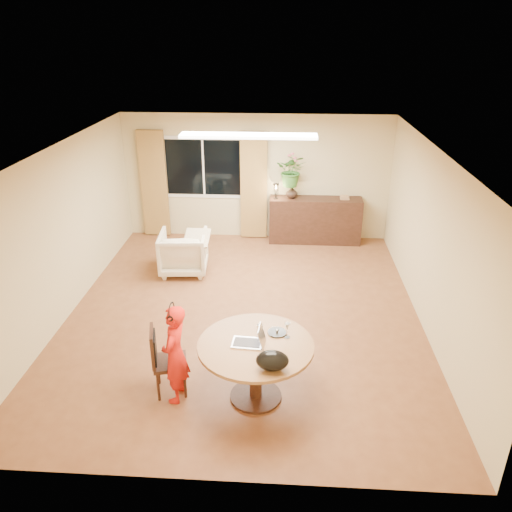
{
  "coord_description": "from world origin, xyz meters",
  "views": [
    {
      "loc": [
        0.62,
        -6.82,
        4.15
      ],
      "look_at": [
        0.21,
        -0.2,
        1.09
      ],
      "focal_mm": 35.0,
      "sensor_mm": 36.0,
      "label": 1
    }
  ],
  "objects": [
    {
      "name": "curtain_left",
      "position": [
        -2.15,
        3.15,
        1.15
      ],
      "size": [
        0.55,
        0.08,
        2.25
      ],
      "primitive_type": "cube",
      "color": "brown",
      "rests_on": "wall_back"
    },
    {
      "name": "laptop",
      "position": [
        0.22,
        -1.97,
        0.91
      ],
      "size": [
        0.39,
        0.28,
        0.25
      ],
      "primitive_type": null,
      "rotation": [
        0.0,
        0.0,
        -0.07
      ],
      "color": "#B7B7BC",
      "rests_on": "dining_table"
    },
    {
      "name": "vase",
      "position": [
        0.74,
        3.01,
        1.07
      ],
      "size": [
        0.27,
        0.27,
        0.25
      ],
      "primitive_type": "imported",
      "rotation": [
        0.0,
        0.0,
        0.14
      ],
      "color": "black",
      "rests_on": "sideboard"
    },
    {
      "name": "throw",
      "position": [
        -0.95,
        1.33,
        0.8
      ],
      "size": [
        0.45,
        0.55,
        0.03
      ],
      "primitive_type": null,
      "rotation": [
        0.0,
        0.0,
        -0.01
      ],
      "color": "beige",
      "rests_on": "armchair"
    },
    {
      "name": "tumbler",
      "position": [
        0.35,
        -1.72,
        0.83
      ],
      "size": [
        0.07,
        0.07,
        0.1
      ],
      "primitive_type": null,
      "rotation": [
        0.0,
        0.0,
        0.07
      ],
      "color": "white",
      "rests_on": "dining_table"
    },
    {
      "name": "floor",
      "position": [
        0.0,
        0.0,
        0.0
      ],
      "size": [
        6.5,
        6.5,
        0.0
      ],
      "primitive_type": "plane",
      "color": "brown",
      "rests_on": "ground"
    },
    {
      "name": "ceiling",
      "position": [
        0.0,
        0.0,
        2.6
      ],
      "size": [
        6.5,
        6.5,
        0.0
      ],
      "primitive_type": "plane",
      "rotation": [
        3.14,
        0.0,
        0.0
      ],
      "color": "white",
      "rests_on": "wall_back"
    },
    {
      "name": "bouquet",
      "position": [
        0.73,
        3.01,
        1.53
      ],
      "size": [
        0.66,
        0.59,
        0.66
      ],
      "primitive_type": "imported",
      "rotation": [
        0.0,
        0.0,
        -0.13
      ],
      "color": "#286425",
      "rests_on": "vase"
    },
    {
      "name": "wall_back",
      "position": [
        0.0,
        3.25,
        1.3
      ],
      "size": [
        5.5,
        0.0,
        5.5
      ],
      "primitive_type": "plane",
      "rotation": [
        1.57,
        0.0,
        0.0
      ],
      "color": "#D1BE88",
      "rests_on": "floor"
    },
    {
      "name": "sideboard",
      "position": [
        1.24,
        3.01,
        0.47
      ],
      "size": [
        1.9,
        0.46,
        0.95
      ],
      "primitive_type": "cube",
      "color": "black",
      "rests_on": "floor"
    },
    {
      "name": "ceiling_panel",
      "position": [
        0.0,
        1.2,
        2.57
      ],
      "size": [
        2.2,
        0.35,
        0.05
      ],
      "primitive_type": "cube",
      "color": "white",
      "rests_on": "ceiling"
    },
    {
      "name": "armchair",
      "position": [
        -1.23,
        1.41,
        0.39
      ],
      "size": [
        0.9,
        0.92,
        0.78
      ],
      "primitive_type": "imported",
      "rotation": [
        0.0,
        0.0,
        3.22
      ],
      "color": "beige",
      "rests_on": "floor"
    },
    {
      "name": "window",
      "position": [
        -1.1,
        3.23,
        1.5
      ],
      "size": [
        1.7,
        0.03,
        1.3
      ],
      "color": "white",
      "rests_on": "wall_back"
    },
    {
      "name": "wall_left",
      "position": [
        -2.75,
        0.0,
        1.3
      ],
      "size": [
        0.0,
        6.5,
        6.5
      ],
      "primitive_type": "plane",
      "rotation": [
        1.57,
        0.0,
        1.57
      ],
      "color": "#D1BE88",
      "rests_on": "floor"
    },
    {
      "name": "dining_chair",
      "position": [
        -0.74,
        -1.91,
        0.45
      ],
      "size": [
        0.51,
        0.49,
        0.9
      ],
      "primitive_type": null,
      "rotation": [
        0.0,
        0.0,
        0.24
      ],
      "color": "black",
      "rests_on": "floor"
    },
    {
      "name": "wine_glass",
      "position": [
        0.68,
        -1.82,
        0.88
      ],
      "size": [
        0.08,
        0.08,
        0.2
      ],
      "primitive_type": null,
      "rotation": [
        0.0,
        0.0,
        -0.2
      ],
      "color": "white",
      "rests_on": "dining_table"
    },
    {
      "name": "desk_lamp",
      "position": [
        0.42,
        2.96,
        1.11
      ],
      "size": [
        0.13,
        0.13,
        0.32
      ],
      "primitive_type": null,
      "rotation": [
        0.0,
        0.0,
        -0.01
      ],
      "color": "black",
      "rests_on": "sideboard"
    },
    {
      "name": "curtain_right",
      "position": [
        -0.05,
        3.15,
        1.15
      ],
      "size": [
        0.55,
        0.08,
        2.25
      ],
      "primitive_type": "cube",
      "color": "brown",
      "rests_on": "wall_back"
    },
    {
      "name": "book_stack",
      "position": [
        1.82,
        3.01,
        0.99
      ],
      "size": [
        0.2,
        0.16,
        0.08
      ],
      "primitive_type": null,
      "rotation": [
        0.0,
        0.0,
        -0.13
      ],
      "color": "olive",
      "rests_on": "sideboard"
    },
    {
      "name": "dining_table",
      "position": [
        0.32,
        -1.98,
        0.61
      ],
      "size": [
        1.37,
        1.37,
        0.78
      ],
      "color": "brown",
      "rests_on": "floor"
    },
    {
      "name": "handbag",
      "position": [
        0.52,
        -2.45,
        0.9
      ],
      "size": [
        0.4,
        0.28,
        0.24
      ],
      "primitive_type": null,
      "rotation": [
        0.0,
        0.0,
        0.22
      ],
      "color": "black",
      "rests_on": "dining_table"
    },
    {
      "name": "wall_right",
      "position": [
        2.75,
        0.0,
        1.3
      ],
      "size": [
        0.0,
        6.5,
        6.5
      ],
      "primitive_type": "plane",
      "rotation": [
        1.57,
        0.0,
        -1.57
      ],
      "color": "#D1BE88",
      "rests_on": "floor"
    },
    {
      "name": "pot_lid",
      "position": [
        0.56,
        -1.74,
        0.8
      ],
      "size": [
        0.25,
        0.25,
        0.04
      ],
      "primitive_type": null,
      "rotation": [
        0.0,
        0.0,
        0.1
      ],
      "color": "white",
      "rests_on": "dining_table"
    },
    {
      "name": "child",
      "position": [
        -0.63,
        -2.03,
        0.63
      ],
      "size": [
        0.5,
        0.36,
        1.27
      ],
      "primitive_type": "imported",
      "rotation": [
        0.0,
        0.0,
        -1.7
      ],
      "color": "#B40D24",
      "rests_on": "floor"
    }
  ]
}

